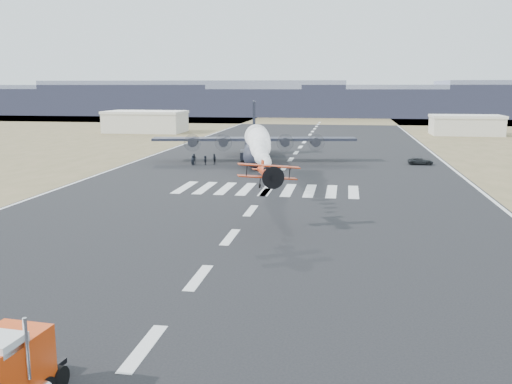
% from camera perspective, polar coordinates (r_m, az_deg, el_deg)
% --- Properties ---
extents(ground, '(500.00, 500.00, 0.00)m').
position_cam_1_polar(ground, '(33.47, -11.15, -15.05)').
color(ground, black).
rests_on(ground, ground).
extents(scrub_far, '(500.00, 80.00, 0.00)m').
position_cam_1_polar(scrub_far, '(258.87, 6.66, 7.29)').
color(scrub_far, brown).
rests_on(scrub_far, ground).
extents(runway_markings, '(60.00, 260.00, 0.01)m').
position_cam_1_polar(runway_markings, '(90.05, 2.00, 1.37)').
color(runway_markings, silver).
rests_on(runway_markings, ground).
extents(ridge_seg_b, '(150.00, 50.00, 15.00)m').
position_cam_1_polar(ridge_seg_b, '(320.87, -17.23, 8.85)').
color(ridge_seg_b, slate).
rests_on(ridge_seg_b, ground).
extents(ridge_seg_c, '(150.00, 50.00, 17.00)m').
position_cam_1_polar(ridge_seg_c, '(298.11, -5.80, 9.36)').
color(ridge_seg_c, slate).
rests_on(ridge_seg_c, ground).
extents(ridge_seg_d, '(150.00, 50.00, 13.00)m').
position_cam_1_polar(ridge_seg_d, '(288.56, 6.95, 8.90)').
color(ridge_seg_d, slate).
rests_on(ridge_seg_d, ground).
extents(ridge_seg_e, '(150.00, 50.00, 15.00)m').
position_cam_1_polar(ridge_seg_e, '(293.38, 19.89, 8.58)').
color(ridge_seg_e, slate).
rests_on(ridge_seg_e, ground).
extents(hangar_left, '(24.50, 14.50, 6.70)m').
position_cam_1_polar(hangar_left, '(184.60, -10.98, 6.95)').
color(hangar_left, beige).
rests_on(hangar_left, ground).
extents(hangar_right, '(20.50, 12.50, 5.90)m').
position_cam_1_polar(hangar_right, '(182.04, 20.27, 6.32)').
color(hangar_right, beige).
rests_on(hangar_right, ground).
extents(aerobatic_biplane, '(6.32, 5.76, 2.62)m').
position_cam_1_polar(aerobatic_biplane, '(57.36, 1.11, 1.92)').
color(aerobatic_biplane, '#A42C0A').
extents(smoke_trail, '(8.47, 35.65, 3.93)m').
position_cam_1_polar(smoke_trail, '(86.50, 0.25, 5.01)').
color(smoke_trail, white).
extents(transport_aircraft, '(39.01, 31.98, 11.27)m').
position_cam_1_polar(transport_aircraft, '(111.91, -0.18, 4.67)').
color(transport_aircraft, black).
rests_on(transport_aircraft, ground).
extents(support_vehicle, '(4.62, 2.16, 1.28)m').
position_cam_1_polar(support_vehicle, '(110.30, 16.12, 2.98)').
color(support_vehicle, black).
rests_on(support_vehicle, ground).
extents(crew_a, '(0.80, 0.73, 1.83)m').
position_cam_1_polar(crew_a, '(105.26, -6.37, 3.14)').
color(crew_a, black).
rests_on(crew_a, ground).
extents(crew_b, '(0.90, 0.98, 1.73)m').
position_cam_1_polar(crew_b, '(108.32, -4.20, 3.36)').
color(crew_b, black).
rests_on(crew_b, ground).
extents(crew_c, '(0.70, 1.18, 1.72)m').
position_cam_1_polar(crew_c, '(105.29, -0.52, 3.18)').
color(crew_c, black).
rests_on(crew_c, ground).
extents(crew_d, '(0.77, 1.13, 1.75)m').
position_cam_1_polar(crew_d, '(106.36, -4.19, 3.23)').
color(crew_d, black).
rests_on(crew_d, ground).
extents(crew_e, '(0.55, 0.87, 1.75)m').
position_cam_1_polar(crew_e, '(106.48, -6.32, 3.20)').
color(crew_e, black).
rests_on(crew_e, ground).
extents(crew_f, '(1.00, 1.63, 1.68)m').
position_cam_1_polar(crew_f, '(106.15, -5.09, 3.18)').
color(crew_f, black).
rests_on(crew_f, ground).
extents(crew_g, '(0.88, 0.88, 1.88)m').
position_cam_1_polar(crew_g, '(107.50, 0.12, 3.37)').
color(crew_g, black).
rests_on(crew_g, ground).
extents(crew_h, '(0.91, 0.59, 1.83)m').
position_cam_1_polar(crew_h, '(108.03, -6.19, 3.33)').
color(crew_h, black).
rests_on(crew_h, ground).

